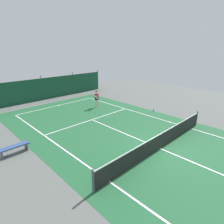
{
  "coord_description": "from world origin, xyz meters",
  "views": [
    {
      "loc": [
        -8.79,
        -4.95,
        5.67
      ],
      "look_at": [
        0.75,
        4.8,
        0.9
      ],
      "focal_mm": 30.0,
      "sensor_mm": 36.0,
      "label": 1
    }
  ],
  "objects_px": {
    "tennis_ball_by_sideline": "(154,121)",
    "tennis_player": "(97,98)",
    "courtside_bench": "(14,148)",
    "water_bottle": "(154,110)",
    "tennis_net": "(161,141)",
    "tennis_ball_near_player": "(103,117)",
    "tennis_ball_midcourt": "(100,114)",
    "parked_car": "(63,84)"
  },
  "relations": [
    {
      "from": "tennis_ball_midcourt",
      "to": "water_bottle",
      "type": "bearing_deg",
      "value": -34.22
    },
    {
      "from": "tennis_ball_by_sideline",
      "to": "parked_car",
      "type": "bearing_deg",
      "value": 87.06
    },
    {
      "from": "tennis_ball_by_sideline",
      "to": "tennis_player",
      "type": "bearing_deg",
      "value": 98.77
    },
    {
      "from": "parked_car",
      "to": "courtside_bench",
      "type": "xyz_separation_m",
      "value": [
        -10.51,
        -12.5,
        -0.46
      ]
    },
    {
      "from": "tennis_net",
      "to": "parked_car",
      "type": "distance_m",
      "value": 18.37
    },
    {
      "from": "tennis_player",
      "to": "tennis_ball_by_sideline",
      "type": "xyz_separation_m",
      "value": [
        0.94,
        -6.07,
        -0.93
      ]
    },
    {
      "from": "tennis_net",
      "to": "parked_car",
      "type": "relative_size",
      "value": 2.3
    },
    {
      "from": "tennis_player",
      "to": "tennis_net",
      "type": "bearing_deg",
      "value": 68.55
    },
    {
      "from": "parked_car",
      "to": "tennis_player",
      "type": "bearing_deg",
      "value": 87.31
    },
    {
      "from": "tennis_player",
      "to": "tennis_ball_by_sideline",
      "type": "height_order",
      "value": "tennis_player"
    },
    {
      "from": "tennis_ball_near_player",
      "to": "water_bottle",
      "type": "bearing_deg",
      "value": -24.98
    },
    {
      "from": "tennis_net",
      "to": "water_bottle",
      "type": "bearing_deg",
      "value": 36.8
    },
    {
      "from": "tennis_ball_midcourt",
      "to": "water_bottle",
      "type": "distance_m",
      "value": 5.04
    },
    {
      "from": "tennis_ball_near_player",
      "to": "courtside_bench",
      "type": "relative_size",
      "value": 0.04
    },
    {
      "from": "tennis_ball_near_player",
      "to": "tennis_ball_midcourt",
      "type": "height_order",
      "value": "same"
    },
    {
      "from": "tennis_ball_by_sideline",
      "to": "parked_car",
      "type": "relative_size",
      "value": 0.01
    },
    {
      "from": "tennis_net",
      "to": "tennis_ball_midcourt",
      "type": "relative_size",
      "value": 153.33
    },
    {
      "from": "tennis_ball_near_player",
      "to": "tennis_ball_by_sideline",
      "type": "distance_m",
      "value": 4.24
    },
    {
      "from": "courtside_bench",
      "to": "water_bottle",
      "type": "height_order",
      "value": "courtside_bench"
    },
    {
      "from": "tennis_ball_near_player",
      "to": "water_bottle",
      "type": "height_order",
      "value": "water_bottle"
    },
    {
      "from": "tennis_net",
      "to": "tennis_player",
      "type": "relative_size",
      "value": 6.17
    },
    {
      "from": "tennis_ball_by_sideline",
      "to": "water_bottle",
      "type": "distance_m",
      "value": 2.52
    },
    {
      "from": "tennis_ball_near_player",
      "to": "tennis_ball_midcourt",
      "type": "distance_m",
      "value": 0.81
    },
    {
      "from": "tennis_ball_midcourt",
      "to": "tennis_ball_by_sideline",
      "type": "distance_m",
      "value": 4.78
    },
    {
      "from": "water_bottle",
      "to": "courtside_bench",
      "type": "bearing_deg",
      "value": 173.78
    },
    {
      "from": "tennis_player",
      "to": "tennis_ball_midcourt",
      "type": "relative_size",
      "value": 24.85
    },
    {
      "from": "courtside_bench",
      "to": "water_bottle",
      "type": "distance_m",
      "value": 11.85
    },
    {
      "from": "tennis_ball_midcourt",
      "to": "courtside_bench",
      "type": "xyz_separation_m",
      "value": [
        -7.61,
        -1.55,
        0.34
      ]
    },
    {
      "from": "tennis_player",
      "to": "tennis_ball_midcourt",
      "type": "height_order",
      "value": "tennis_player"
    },
    {
      "from": "tennis_ball_near_player",
      "to": "tennis_ball_by_sideline",
      "type": "relative_size",
      "value": 1.0
    },
    {
      "from": "tennis_net",
      "to": "tennis_player",
      "type": "height_order",
      "value": "tennis_player"
    },
    {
      "from": "courtside_bench",
      "to": "water_bottle",
      "type": "bearing_deg",
      "value": -6.22
    },
    {
      "from": "tennis_ball_near_player",
      "to": "tennis_ball_midcourt",
      "type": "xyz_separation_m",
      "value": [
        0.26,
        0.77,
        0.0
      ]
    },
    {
      "from": "tennis_net",
      "to": "tennis_ball_by_sideline",
      "type": "distance_m",
      "value": 4.34
    },
    {
      "from": "tennis_net",
      "to": "tennis_ball_midcourt",
      "type": "distance_m",
      "value": 7.06
    },
    {
      "from": "tennis_net",
      "to": "parked_car",
      "type": "bearing_deg",
      "value": 76.77
    },
    {
      "from": "tennis_net",
      "to": "water_bottle",
      "type": "distance_m",
      "value": 6.84
    },
    {
      "from": "tennis_net",
      "to": "tennis_ball_near_player",
      "type": "bearing_deg",
      "value": 80.37
    },
    {
      "from": "tennis_ball_midcourt",
      "to": "parked_car",
      "type": "height_order",
      "value": "parked_car"
    },
    {
      "from": "parked_car",
      "to": "courtside_bench",
      "type": "height_order",
      "value": "parked_car"
    },
    {
      "from": "tennis_player",
      "to": "water_bottle",
      "type": "relative_size",
      "value": 6.83
    },
    {
      "from": "tennis_ball_by_sideline",
      "to": "courtside_bench",
      "type": "bearing_deg",
      "value": 164.27
    }
  ]
}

